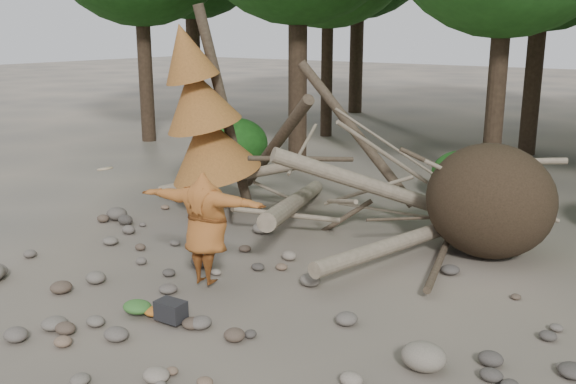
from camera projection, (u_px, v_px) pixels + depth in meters
The scene contains 11 objects.
ground at pixel (207, 303), 9.25m from camera, with size 120.00×120.00×0.00m, color #514C44.
deadfall_pile at pixel (456, 199), 11.21m from camera, with size 8.55×5.24×3.30m.
dead_conifer at pixel (203, 115), 13.13m from camera, with size 2.06×2.16×4.35m.
bush_left at pixel (236, 144), 17.84m from camera, with size 1.80×1.80×1.44m, color #194D14.
bush_mid at pixel (462, 175), 14.80m from camera, with size 1.40×1.40×1.12m, color #22611C.
frisbee_thrower at pixel (205, 228), 9.60m from camera, with size 3.04×0.96×1.72m.
backpack at pixel (171, 315), 8.58m from camera, with size 0.39×0.26×0.26m, color black.
cloth_green at pixel (137, 310), 8.83m from camera, with size 0.43×0.36×0.16m, color #34692A.
cloth_orange at pixel (154, 315), 8.75m from camera, with size 0.30×0.24×0.11m, color #B1611E.
boulder_mid_right at pixel (424, 357), 7.42m from camera, with size 0.54×0.48×0.32m, color gray.
boulder_mid_left at pixel (117, 214), 13.21m from camera, with size 0.44×0.40×0.27m, color #58524A.
Camera 1 is at (5.93, -6.28, 3.86)m, focal length 40.00 mm.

